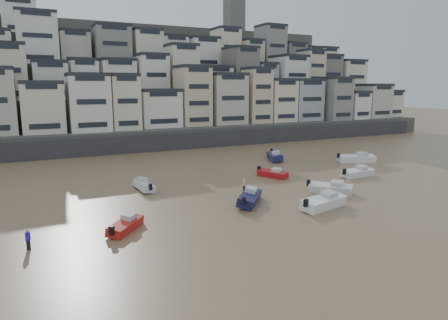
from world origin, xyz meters
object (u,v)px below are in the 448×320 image
boat_f (144,184)px  boat_a (324,200)px  boat_g (357,157)px  boat_i (275,155)px  boat_e (272,172)px  person_pink (244,185)px  boat_j (125,224)px  boat_c (250,197)px  boat_d (358,171)px  boat_b (330,187)px  person_blue (28,239)px

boat_f → boat_a: bearing=-139.3°
boat_g → boat_i: bearing=170.0°
boat_e → person_pink: person_pink is taller
boat_e → boat_j: 27.09m
boat_c → person_pink: 4.94m
boat_j → boat_d: 36.09m
boat_f → person_pink: bearing=-124.1°
boat_g → boat_a: bearing=-116.8°
boat_e → boat_a: bearing=-35.8°
boat_f → boat_b: (20.18, -11.78, 0.05)m
boat_a → boat_d: size_ratio=1.11×
boat_j → person_pink: 17.74m
boat_f → boat_i: size_ratio=0.81×
boat_c → boat_j: bearing=141.0°
boat_a → boat_j: (-20.80, 2.61, -0.20)m
boat_e → boat_a: size_ratio=0.78×
boat_b → boat_a: bearing=-89.7°
boat_i → boat_b: size_ratio=1.15×
person_blue → person_pink: 25.52m
boat_f → boat_j: boat_f is taller
boat_a → boat_f: size_ratio=1.23×
boat_f → boat_d: size_ratio=0.90×
boat_f → boat_c: (9.02, -11.23, 0.11)m
boat_d → boat_c: 21.46m
boat_d → person_blue: size_ratio=3.36×
boat_d → boat_g: size_ratio=0.86×
boat_e → boat_i: 13.56m
person_pink → boat_e: bearing=35.3°
boat_e → boat_i: boat_i is taller
boat_d → boat_c: bearing=-171.3°
boat_f → person_pink: (10.88, -6.65, 0.15)m
boat_d → person_blue: bearing=-173.7°
boat_b → boat_j: (-25.60, -1.86, -0.09)m
boat_c → person_blue: size_ratio=3.49×
boat_d → boat_i: bearing=98.2°
boat_i → boat_g: 14.10m
boat_e → boat_b: 10.72m
boat_b → boat_c: boat_c is taller
boat_j → person_pink: (16.31, 6.99, 0.19)m
boat_e → boat_c: boat_c is taller
boat_i → boat_b: (-6.18, -21.75, -0.11)m
boat_i → boat_b: 22.61m
boat_f → person_pink: size_ratio=3.04×
boat_j → person_pink: bearing=-25.8°
boat_e → person_blue: 34.69m
boat_a → boat_c: boat_a is taller
boat_j → person_pink: person_pink is taller
boat_i → boat_j: bearing=-30.9°
boat_d → boat_a: bearing=-150.2°
boat_g → person_pink: 28.46m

